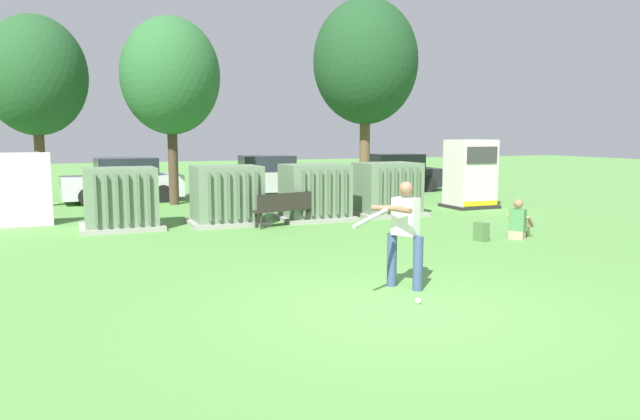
{
  "coord_description": "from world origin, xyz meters",
  "views": [
    {
      "loc": [
        -4.21,
        -7.39,
        2.5
      ],
      "look_at": [
        0.28,
        3.5,
        1.0
      ],
      "focal_mm": 33.74,
      "sensor_mm": 36.0,
      "label": 1
    }
  ],
  "objects": [
    {
      "name": "parked_car_left_of_center",
      "position": [
        3.0,
        16.07,
        0.75
      ],
      "size": [
        4.32,
        2.17,
        1.62
      ],
      "color": "#B2B2B7",
      "rests_on": "ground"
    },
    {
      "name": "tree_center_right",
      "position": [
        6.17,
        13.31,
        5.17
      ],
      "size": [
        3.94,
        3.94,
        7.53
      ],
      "color": "brown",
      "rests_on": "ground"
    },
    {
      "name": "transformer_mid_east",
      "position": [
        2.29,
        8.78,
        0.79
      ],
      "size": [
        2.1,
        1.7,
        1.62
      ],
      "color": "#9E9B93",
      "rests_on": "ground"
    },
    {
      "name": "seated_spectator",
      "position": [
        5.62,
        3.95,
        0.38
      ],
      "size": [
        0.78,
        0.68,
        0.96
      ],
      "color": "tan",
      "rests_on": "ground"
    },
    {
      "name": "tree_center_left",
      "position": [
        -0.91,
        14.24,
        4.47
      ],
      "size": [
        3.41,
        3.41,
        6.52
      ],
      "color": "#4C3828",
      "rests_on": "ground"
    },
    {
      "name": "transformer_west",
      "position": [
        -3.08,
        9.08,
        0.79
      ],
      "size": [
        2.1,
        1.7,
        1.62
      ],
      "color": "#9E9B93",
      "rests_on": "ground"
    },
    {
      "name": "batter",
      "position": [
        0.65,
        0.88,
        0.98
      ],
      "size": [
        1.5,
        1.06,
        1.74
      ],
      "color": "#384C75",
      "rests_on": "ground"
    },
    {
      "name": "transformer_mid_west",
      "position": [
        -0.3,
        8.87,
        0.79
      ],
      "size": [
        2.1,
        1.7,
        1.62
      ],
      "color": "#9E9B93",
      "rests_on": "ground"
    },
    {
      "name": "parked_car_right_of_center",
      "position": [
        8.85,
        15.77,
        0.75
      ],
      "size": [
        4.37,
        2.29,
        1.62
      ],
      "color": "black",
      "rests_on": "ground"
    },
    {
      "name": "park_bench",
      "position": [
        1.05,
        7.93,
        0.54
      ],
      "size": [
        1.84,
        0.82,
        0.92
      ],
      "color": "#2D2823",
      "rests_on": "ground"
    },
    {
      "name": "tree_left",
      "position": [
        -5.22,
        15.2,
        4.41
      ],
      "size": [
        3.37,
        3.37,
        6.44
      ],
      "color": "brown",
      "rests_on": "ground"
    },
    {
      "name": "ground_plane",
      "position": [
        0.0,
        0.0,
        0.0
      ],
      "size": [
        96.0,
        96.0,
        0.0
      ],
      "primitive_type": "plane",
      "color": "#5B9947"
    },
    {
      "name": "generator_enclosure",
      "position": [
        8.27,
        9.49,
        1.14
      ],
      "size": [
        1.6,
        1.4,
        2.3
      ],
      "color": "#262626",
      "rests_on": "ground"
    },
    {
      "name": "transformer_east",
      "position": [
        4.73,
        8.86,
        0.79
      ],
      "size": [
        2.1,
        1.7,
        1.62
      ],
      "color": "#9E9B93",
      "rests_on": "ground"
    },
    {
      "name": "sports_ball",
      "position": [
        0.42,
        0.03,
        0.04
      ],
      "size": [
        0.09,
        0.09,
        0.09
      ],
      "primitive_type": "sphere",
      "color": "white",
      "rests_on": "ground"
    },
    {
      "name": "parked_car_leftmost",
      "position": [
        -2.5,
        15.78,
        0.75
      ],
      "size": [
        4.31,
        2.15,
        1.62
      ],
      "color": "silver",
      "rests_on": "ground"
    },
    {
      "name": "backpack",
      "position": [
        4.58,
        4.0,
        0.21
      ],
      "size": [
        0.3,
        0.35,
        0.44
      ],
      "color": "#4C723F",
      "rests_on": "ground"
    }
  ]
}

